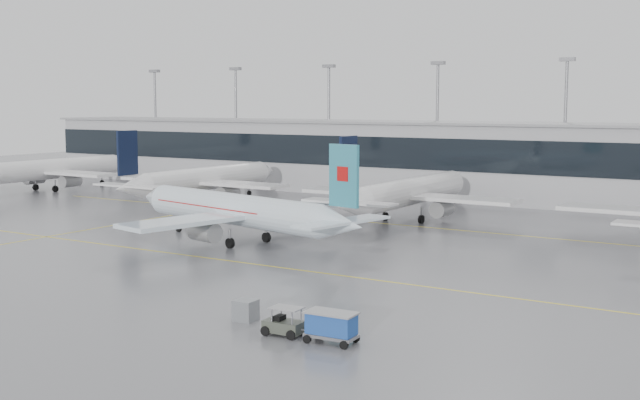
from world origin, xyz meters
The scene contains 15 objects.
ground centered at (0.00, 0.00, 0.00)m, with size 320.00×320.00×0.00m, color slate.
taxi_line_main centered at (0.00, 0.00, 0.01)m, with size 120.00×0.25×0.01m, color yellow.
taxi_line_north centered at (0.00, 30.00, 0.01)m, with size 120.00×0.25×0.01m, color yellow.
taxi_line_cross centered at (-30.00, 15.00, 0.01)m, with size 0.25×60.00×0.01m, color yellow.
terminal centered at (0.00, 62.00, 6.00)m, with size 180.00×15.00×12.00m, color #A4A3A7.
terminal_glass centered at (0.00, 54.45, 7.50)m, with size 180.00×0.20×5.00m, color black.
terminal_roof centered at (0.00, 62.00, 12.20)m, with size 182.00×16.00×0.40m, color gray.
light_masts centered at (0.00, 68.00, 13.34)m, with size 156.40×1.00×22.60m.
air_canada_jet centered at (-7.92, 8.30, 3.66)m, with size 36.41×29.55×11.53m.
parked_jet_a centered at (-70.00, 33.69, 3.71)m, with size 29.64×36.96×11.72m.
parked_jet_b centered at (-35.00, 33.69, 3.71)m, with size 29.64×36.96×11.72m.
parked_jet_c centered at (0.00, 33.69, 3.71)m, with size 29.64×36.96×11.72m.
baggage_tug centered at (15.97, -18.16, 0.68)m, with size 4.03×1.82×1.94m.
baggage_cart centered at (19.56, -17.95, 1.20)m, with size 3.44×2.06×2.06m.
gse_unit centered at (11.60, -16.61, 0.75)m, with size 1.51×1.40×1.51m, color gray.
Camera 1 is at (45.61, -61.07, 15.41)m, focal length 45.00 mm.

